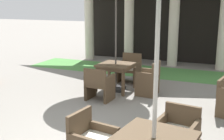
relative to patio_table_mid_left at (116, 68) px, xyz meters
The scene contains 7 objects.
lawn_strip 2.70m from the patio_table_mid_left, 71.75° to the left, with size 10.08×1.78×0.01m, color #519347.
patio_table_mid_left is the anchor object (origin of this frame).
patio_chair_mid_left_east 0.98m from the patio_table_mid_left, ahead, with size 0.54×0.60×0.90m.
patio_chair_mid_left_south 0.99m from the patio_table_mid_left, 93.66° to the right, with size 0.64×0.58×0.83m.
patio_chair_mid_left_north 0.99m from the patio_table_mid_left, 86.34° to the left, with size 0.66×0.59×0.86m.
patio_chair_far_back_north 3.73m from the patio_table_mid_left, 53.25° to the right, with size 0.67×0.63×0.81m.
terracotta_urn 1.58m from the patio_table_mid_left, 65.16° to the left, with size 0.31×0.31×0.37m.
Camera 1 is at (2.06, -3.44, 2.39)m, focal length 46.62 mm.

